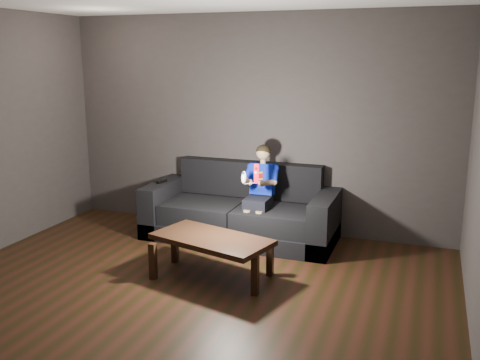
% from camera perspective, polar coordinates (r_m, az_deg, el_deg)
% --- Properties ---
extents(floor, '(5.00, 5.00, 0.00)m').
position_cam_1_polar(floor, '(4.87, -8.11, -13.62)').
color(floor, black).
rests_on(floor, ground).
extents(back_wall, '(5.00, 0.04, 2.70)m').
position_cam_1_polar(back_wall, '(6.71, 1.56, 6.00)').
color(back_wall, '#393231').
rests_on(back_wall, ground).
extents(sofa, '(2.30, 0.99, 0.89)m').
position_cam_1_polar(sofa, '(6.54, 0.16, -3.70)').
color(sofa, black).
rests_on(sofa, floor).
extents(child, '(0.41, 0.51, 1.02)m').
position_cam_1_polar(child, '(6.28, 2.18, -0.42)').
color(child, black).
rests_on(child, sofa).
extents(wii_remote_red, '(0.07, 0.09, 0.22)m').
position_cam_1_polar(wii_remote_red, '(5.84, 1.76, 0.69)').
color(wii_remote_red, red).
rests_on(wii_remote_red, child).
extents(nunchuk_white, '(0.07, 0.09, 0.15)m').
position_cam_1_polar(nunchuk_white, '(5.91, 0.41, 0.30)').
color(nunchuk_white, white).
rests_on(nunchuk_white, child).
extents(wii_remote_black, '(0.07, 0.17, 0.03)m').
position_cam_1_polar(wii_remote_black, '(6.78, -8.34, -0.15)').
color(wii_remote_black, black).
rests_on(wii_remote_black, sofa).
extents(coffee_table, '(1.29, 0.88, 0.43)m').
position_cam_1_polar(coffee_table, '(5.36, -3.03, -6.66)').
color(coffee_table, black).
rests_on(coffee_table, floor).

